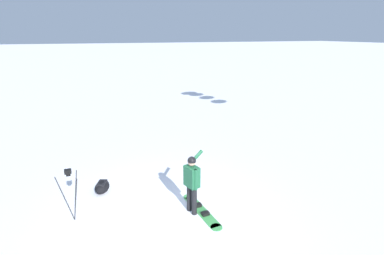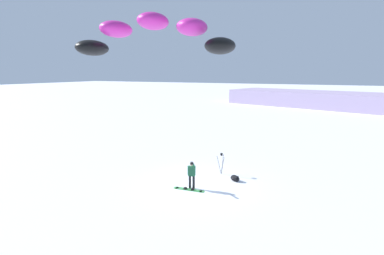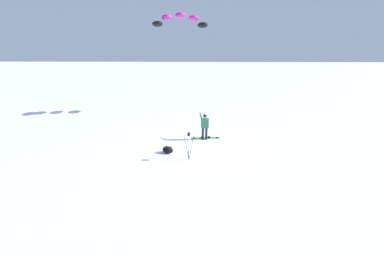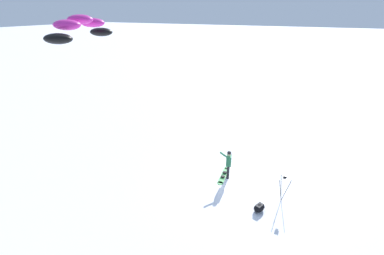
{
  "view_description": "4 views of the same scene",
  "coord_description": "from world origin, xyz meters",
  "views": [
    {
      "loc": [
        -6.47,
        1.71,
        4.56
      ],
      "look_at": [
        0.79,
        -1.1,
        2.06
      ],
      "focal_mm": 27.35,
      "sensor_mm": 36.0,
      "label": 1
    },
    {
      "loc": [
        6.37,
        -14.69,
        6.6
      ],
      "look_at": [
        1.23,
        -3.66,
        4.22
      ],
      "focal_mm": 26.55,
      "sensor_mm": 36.0,
      "label": 2
    },
    {
      "loc": [
        -0.11,
        12.83,
        5.01
      ],
      "look_at": [
        0.57,
        0.12,
        1.03
      ],
      "focal_mm": 22.02,
      "sensor_mm": 36.0,
      "label": 3
    },
    {
      "loc": [
        11.89,
        2.86,
        8.4
      ],
      "look_at": [
        1.0,
        -2.35,
        3.11
      ],
      "focal_mm": 25.27,
      "sensor_mm": 36.0,
      "label": 4
    }
  ],
  "objects": [
    {
      "name": "camera_tripod",
      "position": [
        0.62,
        2.2,
        1.01
      ],
      "size": [
        0.53,
        0.53,
        1.42
      ],
      "color": "#262628",
      "rests_on": "ground_plane"
    },
    {
      "name": "snowboarder",
      "position": [
        -0.15,
        -0.74,
        0.97
      ],
      "size": [
        0.59,
        0.61,
        1.63
      ],
      "color": "black",
      "rests_on": "ground_plane"
    },
    {
      "name": "gear_bag_large",
      "position": [
        1.79,
        1.41,
        0.18
      ],
      "size": [
        0.73,
        0.6,
        0.34
      ],
      "color": "black",
      "rests_on": "ground_plane"
    },
    {
      "name": "ground_plane",
      "position": [
        0.0,
        0.0,
        0.0
      ],
      "size": [
        300.0,
        300.0,
        0.0
      ],
      "primitive_type": "plane",
      "color": "white"
    },
    {
      "name": "snowboard",
      "position": [
        -0.21,
        -0.99,
        0.02
      ],
      "size": [
        1.86,
        0.44,
        0.1
      ],
      "color": "#3F994C",
      "rests_on": "ground_plane"
    },
    {
      "name": "traction_kite",
      "position": [
        1.93,
        -7.7,
        7.63
      ],
      "size": [
        4.7,
        2.39,
        1.12
      ],
      "color": "black"
    }
  ]
}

